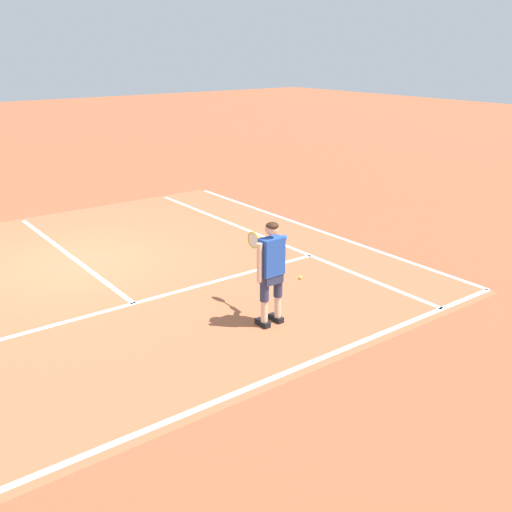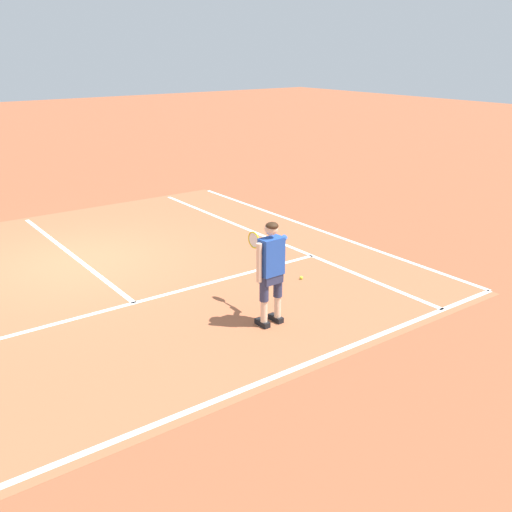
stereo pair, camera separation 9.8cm
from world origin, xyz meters
The scene contains 9 objects.
ground_plane centered at (0.00, 0.00, 0.00)m, with size 80.00×80.00×0.00m, color #9E5133.
court_inner_surface centered at (0.00, -1.07, 0.00)m, with size 10.98×10.15×0.00m, color #B2603D.
line_baseline centered at (0.00, -5.95, 0.00)m, with size 10.98×0.10×0.01m, color white.
line_service centered at (0.00, -2.59, 0.00)m, with size 8.23×0.10×0.01m, color white.
line_centre_service centered at (0.00, 0.61, 0.00)m, with size 0.10×6.40×0.01m, color white.
line_singles_right centered at (4.12, -1.07, 0.00)m, with size 0.10×9.75×0.01m, color white.
line_doubles_right centered at (5.49, -1.07, 0.00)m, with size 0.10×9.75×0.01m, color white.
tennis_player centered at (1.43, -4.62, 0.99)m, with size 0.62×1.13×1.71m.
tennis_ball_near_feet centered at (3.06, -3.47, 0.03)m, with size 0.07×0.07×0.07m, color #CCE02D.
Camera 2 is at (-3.77, -11.32, 4.21)m, focal length 40.90 mm.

